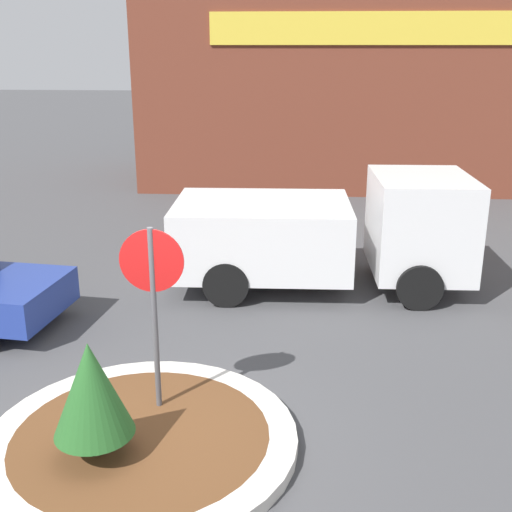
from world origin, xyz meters
The scene contains 6 objects.
ground_plane centered at (0.00, 0.00, 0.00)m, with size 120.00×120.00×0.00m, color #474749.
traffic_island centered at (0.00, 0.00, 0.08)m, with size 3.62×3.62×0.16m.
stop_sign centered at (0.07, 0.65, 1.72)m, with size 0.76×0.07×2.46m.
island_shrub centered at (-0.39, -0.42, 0.98)m, with size 0.87×0.87×1.35m.
utility_truck centered at (2.30, 5.45, 1.08)m, with size 5.53×2.59×2.15m.
storefront_building centered at (4.68, 16.09, 2.84)m, with size 15.98×6.07×5.68m.
Camera 1 is at (1.77, -6.26, 4.43)m, focal length 45.00 mm.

